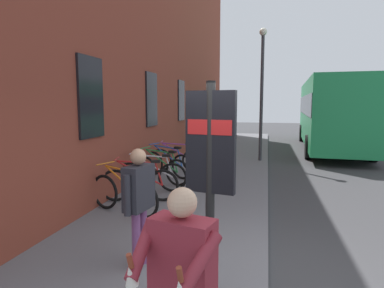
{
  "coord_description": "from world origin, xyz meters",
  "views": [
    {
      "loc": [
        -3.94,
        0.07,
        2.29
      ],
      "look_at": [
        3.6,
        1.79,
        1.33
      ],
      "focal_mm": 30.76,
      "sensor_mm": 36.0,
      "label": 1
    }
  ],
  "objects_px": {
    "bicycle_end_of_row": "(168,164)",
    "transit_info_sign": "(210,156)",
    "bicycle_under_window": "(152,176)",
    "bicycle_mid_rack": "(161,170)",
    "tourist_with_hotdogs": "(181,272)",
    "bicycle_beside_lamp": "(124,194)",
    "bicycle_by_door": "(177,159)",
    "bicycle_far_end": "(139,184)",
    "city_bus": "(331,111)",
    "pedestrian_by_facade": "(139,195)",
    "street_lamp": "(262,83)"
  },
  "relations": [
    {
      "from": "bicycle_end_of_row",
      "to": "transit_info_sign",
      "type": "height_order",
      "value": "transit_info_sign"
    },
    {
      "from": "bicycle_under_window",
      "to": "bicycle_mid_rack",
      "type": "bearing_deg",
      "value": 1.56
    },
    {
      "from": "tourist_with_hotdogs",
      "to": "bicycle_mid_rack",
      "type": "bearing_deg",
      "value": 19.56
    },
    {
      "from": "transit_info_sign",
      "to": "bicycle_beside_lamp",
      "type": "bearing_deg",
      "value": 41.86
    },
    {
      "from": "bicycle_end_of_row",
      "to": "bicycle_by_door",
      "type": "bearing_deg",
      "value": -4.16
    },
    {
      "from": "bicycle_mid_rack",
      "to": "bicycle_end_of_row",
      "type": "bearing_deg",
      "value": 4.92
    },
    {
      "from": "bicycle_far_end",
      "to": "city_bus",
      "type": "distance_m",
      "value": 12.28
    },
    {
      "from": "bicycle_beside_lamp",
      "to": "city_bus",
      "type": "distance_m",
      "value": 13.02
    },
    {
      "from": "pedestrian_by_facade",
      "to": "street_lamp",
      "type": "xyz_separation_m",
      "value": [
        8.73,
        -1.38,
        1.95
      ]
    },
    {
      "from": "city_bus",
      "to": "pedestrian_by_facade",
      "type": "bearing_deg",
      "value": 160.84
    },
    {
      "from": "bicycle_beside_lamp",
      "to": "street_lamp",
      "type": "distance_m",
      "value": 7.7
    },
    {
      "from": "street_lamp",
      "to": "transit_info_sign",
      "type": "bearing_deg",
      "value": 177.8
    },
    {
      "from": "transit_info_sign",
      "to": "street_lamp",
      "type": "relative_size",
      "value": 0.49
    },
    {
      "from": "bicycle_far_end",
      "to": "bicycle_mid_rack",
      "type": "relative_size",
      "value": 1.01
    },
    {
      "from": "bicycle_far_end",
      "to": "bicycle_by_door",
      "type": "bearing_deg",
      "value": 0.84
    },
    {
      "from": "city_bus",
      "to": "pedestrian_by_facade",
      "type": "relative_size",
      "value": 6.69
    },
    {
      "from": "bicycle_far_end",
      "to": "street_lamp",
      "type": "distance_m",
      "value": 6.97
    },
    {
      "from": "bicycle_beside_lamp",
      "to": "transit_info_sign",
      "type": "height_order",
      "value": "transit_info_sign"
    },
    {
      "from": "bicycle_beside_lamp",
      "to": "city_bus",
      "type": "height_order",
      "value": "city_bus"
    },
    {
      "from": "bicycle_end_of_row",
      "to": "street_lamp",
      "type": "distance_m",
      "value": 5.06
    },
    {
      "from": "bicycle_beside_lamp",
      "to": "tourist_with_hotdogs",
      "type": "height_order",
      "value": "tourist_with_hotdogs"
    },
    {
      "from": "bicycle_far_end",
      "to": "bicycle_under_window",
      "type": "xyz_separation_m",
      "value": [
        0.86,
        0.02,
        0.0
      ]
    },
    {
      "from": "pedestrian_by_facade",
      "to": "transit_info_sign",
      "type": "bearing_deg",
      "value": -114.96
    },
    {
      "from": "pedestrian_by_facade",
      "to": "street_lamp",
      "type": "bearing_deg",
      "value": -8.99
    },
    {
      "from": "pedestrian_by_facade",
      "to": "bicycle_far_end",
      "type": "bearing_deg",
      "value": 22.08
    },
    {
      "from": "transit_info_sign",
      "to": "city_bus",
      "type": "distance_m",
      "value": 14.43
    },
    {
      "from": "bicycle_end_of_row",
      "to": "street_lamp",
      "type": "relative_size",
      "value": 0.35
    },
    {
      "from": "street_lamp",
      "to": "bicycle_under_window",
      "type": "bearing_deg",
      "value": 153.99
    },
    {
      "from": "pedestrian_by_facade",
      "to": "street_lamp",
      "type": "relative_size",
      "value": 0.32
    },
    {
      "from": "bicycle_far_end",
      "to": "city_bus",
      "type": "height_order",
      "value": "city_bus"
    },
    {
      "from": "bicycle_beside_lamp",
      "to": "bicycle_by_door",
      "type": "height_order",
      "value": "same"
    },
    {
      "from": "tourist_with_hotdogs",
      "to": "street_lamp",
      "type": "distance_m",
      "value": 10.73
    },
    {
      "from": "bicycle_beside_lamp",
      "to": "bicycle_by_door",
      "type": "relative_size",
      "value": 0.96
    },
    {
      "from": "bicycle_beside_lamp",
      "to": "bicycle_by_door",
      "type": "bearing_deg",
      "value": 0.84
    },
    {
      "from": "transit_info_sign",
      "to": "street_lamp",
      "type": "distance_m",
      "value": 9.31
    },
    {
      "from": "bicycle_under_window",
      "to": "transit_info_sign",
      "type": "xyz_separation_m",
      "value": [
        -4.07,
        -2.15,
        1.21
      ]
    },
    {
      "from": "bicycle_mid_rack",
      "to": "city_bus",
      "type": "xyz_separation_m",
      "value": [
        9.1,
        -5.83,
        1.41
      ]
    },
    {
      "from": "transit_info_sign",
      "to": "city_bus",
      "type": "bearing_deg",
      "value": -14.67
    },
    {
      "from": "transit_info_sign",
      "to": "tourist_with_hotdogs",
      "type": "distance_m",
      "value": 1.47
    },
    {
      "from": "bicycle_beside_lamp",
      "to": "bicycle_mid_rack",
      "type": "height_order",
      "value": "same"
    },
    {
      "from": "bicycle_end_of_row",
      "to": "bicycle_mid_rack",
      "type": "bearing_deg",
      "value": -175.08
    },
    {
      "from": "bicycle_by_door",
      "to": "tourist_with_hotdogs",
      "type": "relative_size",
      "value": 1.1
    },
    {
      "from": "transit_info_sign",
      "to": "pedestrian_by_facade",
      "type": "height_order",
      "value": "transit_info_sign"
    },
    {
      "from": "bicycle_mid_rack",
      "to": "bicycle_under_window",
      "type": "bearing_deg",
      "value": -178.44
    },
    {
      "from": "bicycle_by_door",
      "to": "transit_info_sign",
      "type": "bearing_deg",
      "value": -161.47
    },
    {
      "from": "bicycle_mid_rack",
      "to": "pedestrian_by_facade",
      "type": "height_order",
      "value": "pedestrian_by_facade"
    },
    {
      "from": "street_lamp",
      "to": "bicycle_beside_lamp",
      "type": "bearing_deg",
      "value": 160.08
    },
    {
      "from": "pedestrian_by_facade",
      "to": "tourist_with_hotdogs",
      "type": "xyz_separation_m",
      "value": [
        -1.81,
        -1.05,
        0.01
      ]
    },
    {
      "from": "bicycle_beside_lamp",
      "to": "street_lamp",
      "type": "xyz_separation_m",
      "value": [
        6.84,
        -2.48,
        2.53
      ]
    },
    {
      "from": "bicycle_mid_rack",
      "to": "bicycle_beside_lamp",
      "type": "bearing_deg",
      "value": -178.85
    }
  ]
}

